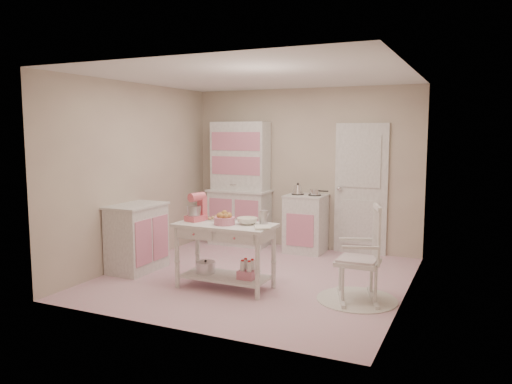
# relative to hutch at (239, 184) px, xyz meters

# --- Properties ---
(room_shell) EXTENTS (3.84, 3.84, 2.62)m
(room_shell) POSITION_rel_hutch_xyz_m (1.06, -1.66, 0.61)
(room_shell) COLOR pink
(room_shell) RESTS_ON ground
(door) EXTENTS (0.82, 0.05, 2.04)m
(door) POSITION_rel_hutch_xyz_m (2.01, 0.21, -0.02)
(door) COLOR white
(door) RESTS_ON ground
(hutch) EXTENTS (1.06, 0.50, 2.08)m
(hutch) POSITION_rel_hutch_xyz_m (0.00, 0.00, 0.00)
(hutch) COLOR white
(hutch) RESTS_ON ground
(stove) EXTENTS (0.62, 0.57, 0.92)m
(stove) POSITION_rel_hutch_xyz_m (1.20, -0.05, -0.58)
(stove) COLOR white
(stove) RESTS_ON ground
(base_cabinet) EXTENTS (0.54, 0.84, 0.92)m
(base_cabinet) POSITION_rel_hutch_xyz_m (-0.57, -2.02, -0.58)
(base_cabinet) COLOR white
(base_cabinet) RESTS_ON ground
(lace_rug) EXTENTS (0.92, 0.92, 0.01)m
(lace_rug) POSITION_rel_hutch_xyz_m (2.48, -1.99, -1.03)
(lace_rug) COLOR white
(lace_rug) RESTS_ON ground
(rocking_chair) EXTENTS (0.69, 0.84, 1.10)m
(rocking_chair) POSITION_rel_hutch_xyz_m (2.48, -1.99, -0.49)
(rocking_chair) COLOR white
(rocking_chair) RESTS_ON ground
(work_table) EXTENTS (1.20, 0.60, 0.80)m
(work_table) POSITION_rel_hutch_xyz_m (0.90, -2.22, -0.64)
(work_table) COLOR white
(work_table) RESTS_ON ground
(stand_mixer) EXTENTS (0.27, 0.32, 0.34)m
(stand_mixer) POSITION_rel_hutch_xyz_m (0.48, -2.20, -0.07)
(stand_mixer) COLOR #E86270
(stand_mixer) RESTS_ON work_table
(cookie_tray) EXTENTS (0.34, 0.24, 0.02)m
(cookie_tray) POSITION_rel_hutch_xyz_m (0.75, -2.04, -0.23)
(cookie_tray) COLOR silver
(cookie_tray) RESTS_ON work_table
(bread_basket) EXTENTS (0.25, 0.25, 0.09)m
(bread_basket) POSITION_rel_hutch_xyz_m (0.92, -2.27, -0.19)
(bread_basket) COLOR pink
(bread_basket) RESTS_ON work_table
(mixing_bowl) EXTENTS (0.25, 0.25, 0.08)m
(mixing_bowl) POSITION_rel_hutch_xyz_m (1.16, -2.14, -0.20)
(mixing_bowl) COLOR white
(mixing_bowl) RESTS_ON work_table
(metal_pitcher) EXTENTS (0.10, 0.10, 0.17)m
(metal_pitcher) POSITION_rel_hutch_xyz_m (1.34, -2.06, -0.16)
(metal_pitcher) COLOR silver
(metal_pitcher) RESTS_ON work_table
(recipe_book) EXTENTS (0.27, 0.30, 0.02)m
(recipe_book) POSITION_rel_hutch_xyz_m (1.35, -2.34, -0.23)
(recipe_book) COLOR white
(recipe_book) RESTS_ON work_table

